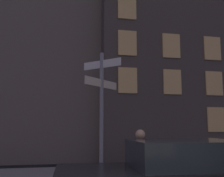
{
  "coord_description": "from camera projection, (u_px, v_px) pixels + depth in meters",
  "views": [
    {
      "loc": [
        -1.38,
        -2.65,
        1.69
      ],
      "look_at": [
        0.28,
        5.18,
        2.78
      ],
      "focal_mm": 44.42,
      "sensor_mm": 36.0,
      "label": 1
    }
  ],
  "objects": [
    {
      "name": "car_near_left",
      "position": [
        172.0,
        176.0,
        5.24
      ],
      "size": [
        4.35,
        2.17,
        1.42
      ],
      "color": "black",
      "rests_on": "ground_plane"
    },
    {
      "name": "building_right_block",
      "position": [
        179.0,
        44.0,
        17.61
      ],
      "size": [
        11.07,
        7.27,
        13.69
      ],
      "color": "#4C443D",
      "rests_on": "ground_plane"
    },
    {
      "name": "sidewalk_kerb",
      "position": [
        94.0,
        175.0,
        9.16
      ],
      "size": [
        40.0,
        3.36,
        0.14
      ],
      "primitive_type": "cube",
      "color": "gray",
      "rests_on": "ground_plane"
    },
    {
      "name": "cyclist",
      "position": [
        143.0,
        168.0,
        6.27
      ],
      "size": [
        1.81,
        0.37,
        1.61
      ],
      "color": "black",
      "rests_on": "ground_plane"
    },
    {
      "name": "signpost",
      "position": [
        102.0,
        103.0,
        8.39
      ],
      "size": [
        1.18,
        1.18,
        3.8
      ],
      "color": "gray",
      "rests_on": "sidewalk_kerb"
    }
  ]
}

